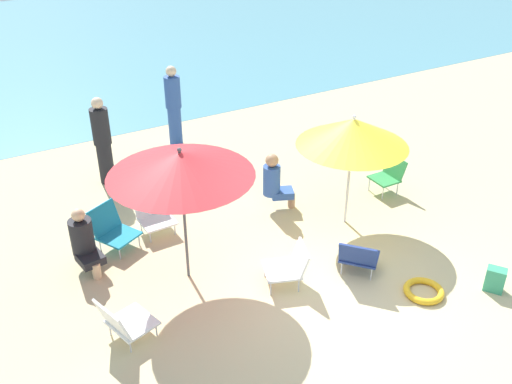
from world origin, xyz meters
name	(u,v)px	position (x,y,z in m)	size (l,w,h in m)	color
ground_plane	(336,295)	(0.00, 0.00, 0.00)	(40.00, 40.00, 0.00)	#CCB789
sea_water	(66,42)	(0.00, 14.50, 0.00)	(40.00, 16.00, 0.01)	#5693A3
umbrella_yellow	(353,132)	(1.23, 1.39, 1.56)	(1.68, 1.68, 1.83)	silver
umbrella_red	(180,164)	(-1.52, 1.36, 1.74)	(1.88, 1.88, 1.97)	#4C4C51
beach_chair_a	(112,228)	(-2.19, 2.58, 0.31)	(0.72, 0.76, 0.64)	teal
beach_chair_b	(123,321)	(-2.69, 0.60, 0.29)	(0.69, 0.66, 0.61)	white
beach_chair_c	(389,174)	(2.47, 1.80, 0.34)	(0.50, 0.46, 0.61)	#33934C
beach_chair_d	(289,265)	(-0.41, 0.53, 0.31)	(0.69, 0.66, 0.58)	white
beach_chair_e	(154,212)	(-1.49, 2.71, 0.31)	(0.52, 0.59, 0.64)	white
beach_chair_f	(359,256)	(0.53, 0.22, 0.31)	(0.73, 0.73, 0.59)	navy
person_a	(103,141)	(-1.66, 4.59, 0.81)	(0.31, 0.31, 1.60)	black
person_b	(84,240)	(-2.68, 2.24, 0.47)	(0.37, 0.56, 0.95)	black
person_c	(275,181)	(0.46, 2.31, 0.51)	(0.53, 0.41, 1.00)	#2D519E
person_d	(174,106)	(0.05, 5.49, 0.82)	(0.31, 0.31, 1.63)	#2D519E
swim_ring	(424,291)	(1.03, -0.56, 0.04)	(0.54, 0.54, 0.09)	yellow
beach_bag	(495,280)	(1.89, -0.97, 0.17)	(0.25, 0.16, 0.35)	#389970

